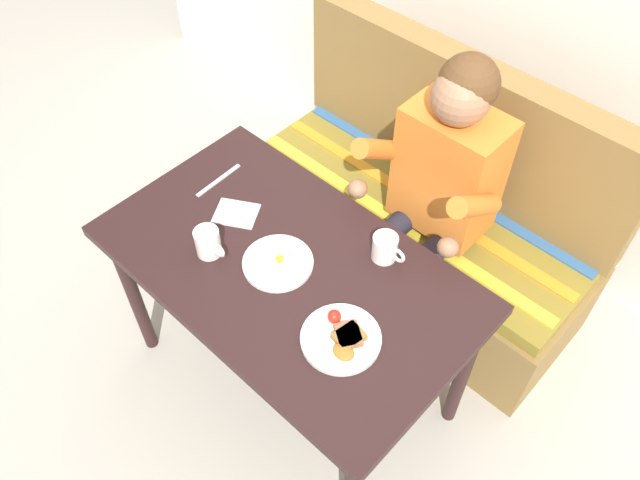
% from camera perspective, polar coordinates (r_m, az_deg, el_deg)
% --- Properties ---
extents(ground_plane, '(8.00, 8.00, 0.00)m').
position_cam_1_polar(ground_plane, '(2.60, -2.31, -12.11)').
color(ground_plane, '#ADA89C').
extents(table, '(1.20, 0.70, 0.73)m').
position_cam_1_polar(table, '(2.05, -2.87, -3.63)').
color(table, black).
rests_on(table, ground).
extents(couch, '(1.44, 0.56, 1.00)m').
position_cam_1_polar(couch, '(2.68, 9.01, 1.99)').
color(couch, olive).
rests_on(couch, ground).
extents(person, '(0.45, 0.61, 1.21)m').
position_cam_1_polar(person, '(2.24, 10.27, 4.86)').
color(person, orange).
rests_on(person, ground).
extents(plate_breakfast, '(0.23, 0.23, 0.05)m').
position_cam_1_polar(plate_breakfast, '(1.82, 1.98, -8.69)').
color(plate_breakfast, white).
rests_on(plate_breakfast, table).
extents(plate_eggs, '(0.22, 0.22, 0.04)m').
position_cam_1_polar(plate_eggs, '(1.99, -3.77, -2.02)').
color(plate_eggs, white).
rests_on(plate_eggs, table).
extents(coffee_mug, '(0.12, 0.08, 0.10)m').
position_cam_1_polar(coffee_mug, '(2.01, -9.93, -0.18)').
color(coffee_mug, white).
rests_on(coffee_mug, table).
extents(coffee_mug_second, '(0.12, 0.08, 0.09)m').
position_cam_1_polar(coffee_mug_second, '(1.98, 5.85, -0.66)').
color(coffee_mug_second, white).
rests_on(coffee_mug_second, table).
extents(napkin, '(0.18, 0.17, 0.01)m').
position_cam_1_polar(napkin, '(2.14, -7.47, 2.35)').
color(napkin, silver).
rests_on(napkin, table).
extents(knife, '(0.02, 0.20, 0.00)m').
position_cam_1_polar(knife, '(2.26, -9.03, 5.28)').
color(knife, silver).
rests_on(knife, table).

